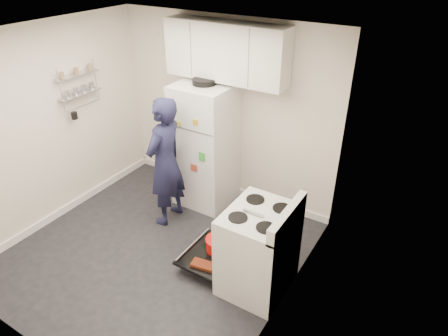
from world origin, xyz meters
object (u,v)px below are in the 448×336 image
Objects in this scene: person at (165,163)px; electric_range at (257,251)px; refrigerator at (206,145)px; open_oven_door at (214,249)px.

electric_range is at bearing 71.96° from person.
refrigerator is at bearing 163.17° from person.
open_oven_door is (-0.57, 0.05, -0.28)m from electric_range.
refrigerator is 1.04× the size of person.
electric_range is 1.57× the size of open_oven_door.
open_oven_door is 0.39× the size of refrigerator.
person reaches higher than open_oven_door.
open_oven_door is 1.25m from person.
open_oven_door is at bearing 65.77° from person.
refrigerator is (-0.80, 1.05, 0.67)m from open_oven_door.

